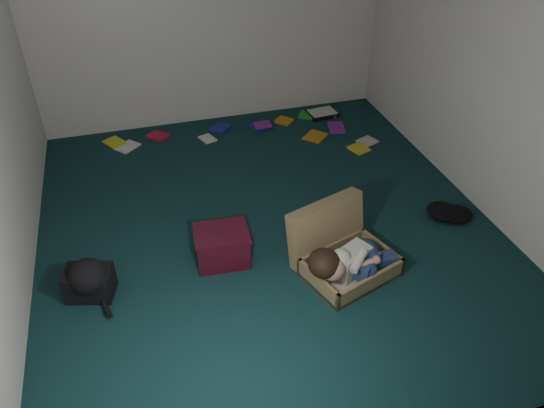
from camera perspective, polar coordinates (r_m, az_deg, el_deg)
floor at (r=4.83m, az=-0.50°, el=-2.35°), size 4.50×4.50×0.00m
wall_back at (r=6.22m, az=-6.66°, el=19.97°), size 4.50×0.00×4.50m
wall_front at (r=2.42m, az=14.37°, el=-9.92°), size 4.50×0.00×4.50m
wall_right at (r=5.03m, az=22.57°, el=13.62°), size 0.00×4.50×4.50m
suitcase at (r=4.36m, az=7.32°, el=-4.98°), size 0.88×0.87×0.52m
person at (r=4.22m, az=8.43°, el=-6.07°), size 0.78×0.40×0.32m
maroon_bin at (r=4.39m, az=-5.40°, el=-4.52°), size 0.47×0.38×0.31m
backpack at (r=4.33m, az=-19.08°, el=-7.91°), size 0.52×0.46×0.26m
clothing_pile at (r=5.19m, az=18.93°, el=-0.62°), size 0.43×0.36×0.13m
paper_tray at (r=6.74m, az=5.41°, el=9.69°), size 0.39×0.31×0.05m
book_scatter at (r=6.30m, az=-1.12°, el=7.73°), size 2.99×1.19×0.02m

